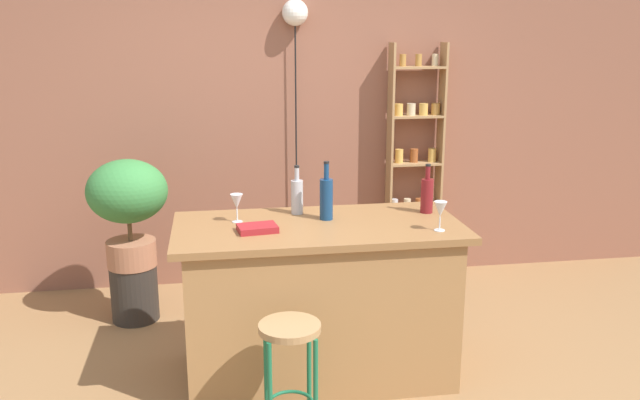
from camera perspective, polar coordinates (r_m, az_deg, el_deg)
ground at (r=3.86m, az=0.59°, el=-16.66°), size 12.00×12.00×0.00m
back_wall at (r=5.27m, az=-2.99°, el=7.95°), size 6.40×0.10×2.80m
kitchen_counter at (r=3.91m, az=-0.14°, el=-8.55°), size 1.63×0.79×0.93m
bar_stool at (r=3.32m, az=-2.59°, el=-13.18°), size 0.30×0.30×0.62m
spice_shelf at (r=5.41m, az=8.10°, el=3.02°), size 0.44×0.16×1.89m
plant_stool at (r=4.90m, az=-15.58°, el=-7.62°), size 0.33×0.33×0.40m
potted_plant at (r=4.69m, az=-16.13°, el=-0.07°), size 0.54×0.49×0.75m
bottle_vinegar at (r=3.82m, az=0.54°, el=0.20°), size 0.08×0.08×0.34m
bottle_olive_oil at (r=3.95m, az=-1.98°, el=0.38°), size 0.07×0.07×0.29m
bottle_spirits_clear at (r=4.02m, az=9.14°, el=0.47°), size 0.07×0.07×0.30m
wine_glass_left at (r=3.67m, az=10.26°, el=-0.84°), size 0.07×0.07×0.16m
wine_glass_center at (r=3.80m, az=-7.14°, el=-0.19°), size 0.07×0.07×0.16m
cookbook at (r=3.64m, az=-5.38°, el=-2.42°), size 0.23×0.18×0.03m
pendant_globe_light at (r=5.14m, az=-2.15°, el=15.28°), size 0.20×0.20×2.21m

